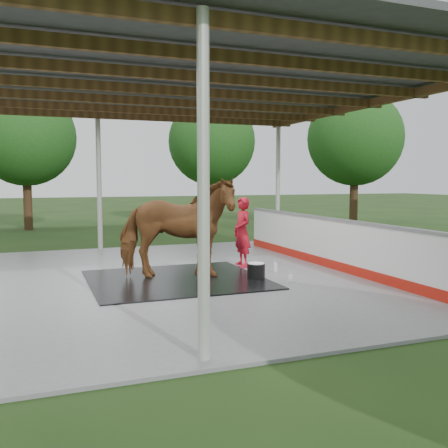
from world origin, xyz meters
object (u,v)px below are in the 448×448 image
object	(u,v)px
horse	(176,229)
wash_bucket	(256,271)
dasher_board	(327,243)
handler	(242,232)

from	to	relation	value
horse	wash_bucket	size ratio (longest dim) A/B	6.60
dasher_board	horse	bearing A→B (deg)	-175.47
dasher_board	handler	size ratio (longest dim) A/B	4.97
wash_bucket	horse	bearing A→B (deg)	161.62
wash_bucket	handler	bearing A→B (deg)	77.06
dasher_board	horse	world-z (taller)	horse
dasher_board	wash_bucket	distance (m)	2.35
horse	wash_bucket	world-z (taller)	horse
dasher_board	handler	bearing A→B (deg)	156.40
wash_bucket	dasher_board	bearing A→B (deg)	20.23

